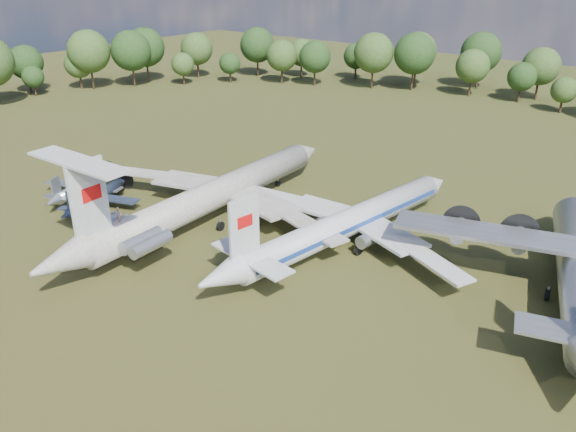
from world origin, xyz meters
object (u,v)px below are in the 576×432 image
Objects in this scene: tu104_jet at (347,228)px; small_prop_west at (97,200)px; il62_airliner at (213,201)px; person_on_il62 at (118,214)px; small_prop_northwest at (82,188)px.

small_prop_west is (-33.02, -12.07, -1.09)m from tu104_jet.
il62_airliner is at bearing -156.26° from tu104_jet.
tu104_jet is at bearing -0.50° from small_prop_west.
person_on_il62 reaches higher than tu104_jet.
person_on_il62 is at bearing -45.72° from small_prop_west.
tu104_jet reaches higher than small_prop_northwest.
person_on_il62 is at bearing -43.94° from small_prop_northwest.
tu104_jet is 2.83× the size of small_prop_west.
il62_airliner reaches higher than tu104_jet.
small_prop_west is 18.12m from person_on_il62.
person_on_il62 is (15.77, -7.40, 4.99)m from small_prop_west.
small_prop_northwest is at bearing -7.36° from person_on_il62.
small_prop_northwest reaches higher than small_prop_west.
tu104_jet is 2.78× the size of small_prop_northwest.
person_on_il62 is at bearing -90.00° from il62_airliner.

